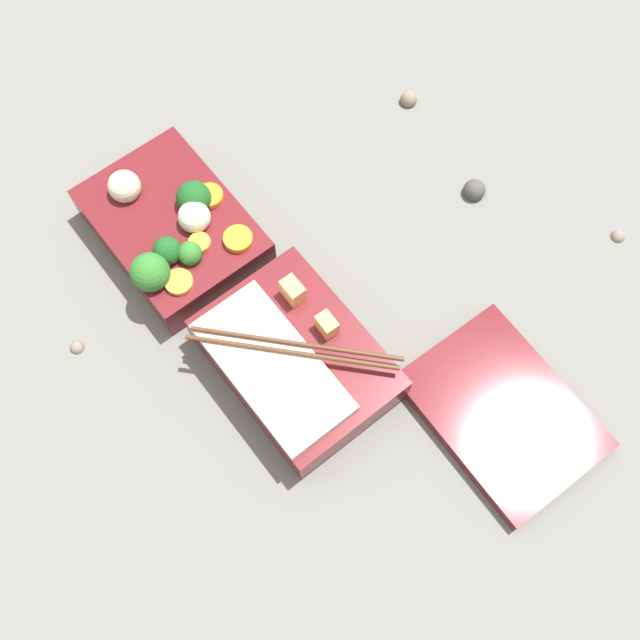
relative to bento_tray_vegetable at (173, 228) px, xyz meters
The scene contains 8 objects.
ground_plane 0.11m from the bento_tray_vegetable, ahead, with size 3.00×3.00×0.00m, color slate.
bento_tray_vegetable is the anchor object (origin of this frame).
bento_tray_rice 0.21m from the bento_tray_vegetable, ahead, with size 0.20×0.16×0.07m.
bento_lid 0.42m from the bento_tray_vegetable, 21.70° to the left, with size 0.20×0.14×0.02m, color maroon.
pebble_0 0.36m from the bento_tray_vegetable, 62.31° to the left, with size 0.03×0.03×0.03m, color #474442.
pebble_1 0.52m from the bento_tray_vegetable, 52.41° to the left, with size 0.02×0.02×0.02m, color #7A6B5B.
pebble_2 0.17m from the bento_tray_vegetable, 75.10° to the right, with size 0.02×0.02×0.02m, color #7A6B5B.
pebble_3 0.35m from the bento_tray_vegetable, 87.47° to the left, with size 0.02×0.02×0.02m, color #7A6B5B.
Camera 1 is at (0.33, -0.14, 0.78)m, focal length 42.00 mm.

